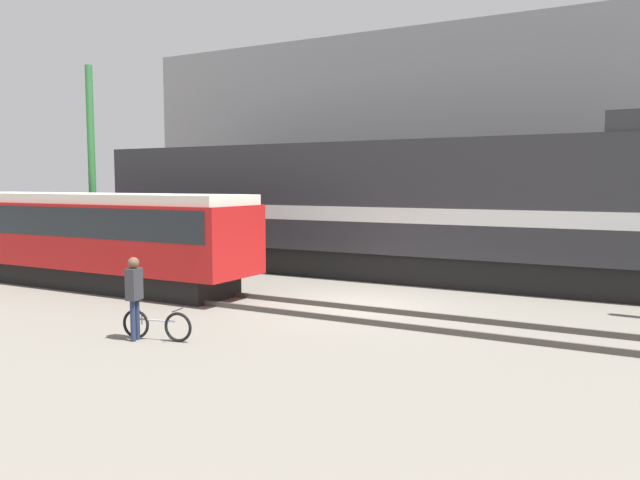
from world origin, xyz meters
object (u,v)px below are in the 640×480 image
(bicycle, at_px, (157,325))
(freight_locomotive, at_px, (368,207))
(streetcar, at_px, (91,234))
(person, at_px, (134,290))
(utility_pole_left, at_px, (92,168))

(bicycle, bearing_deg, freight_locomotive, 89.28)
(freight_locomotive, bearing_deg, streetcar, -137.60)
(person, bearing_deg, utility_pole_left, 142.46)
(bicycle, xyz_separation_m, utility_pole_left, (-10.36, 7.43, 3.64))
(streetcar, xyz_separation_m, utility_pole_left, (-3.52, 3.19, 2.23))
(bicycle, distance_m, person, 0.91)
(streetcar, height_order, utility_pole_left, utility_pole_left)
(freight_locomotive, xyz_separation_m, bicycle, (-0.13, -10.61, -2.18))
(person, xyz_separation_m, utility_pole_left, (-9.97, 7.66, 2.86))
(freight_locomotive, relative_size, streetcar, 1.83)
(streetcar, relative_size, person, 6.62)
(person, bearing_deg, bicycle, 30.58)
(streetcar, bearing_deg, bicycle, -31.76)
(streetcar, xyz_separation_m, bicycle, (6.85, -4.24, -1.41))
(streetcar, relative_size, bicycle, 7.25)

